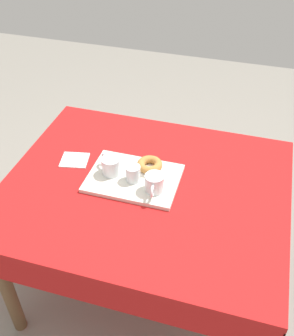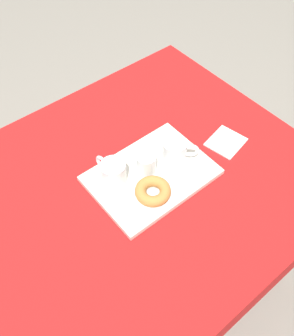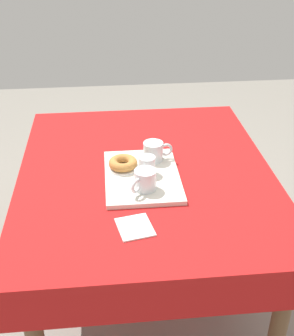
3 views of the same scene
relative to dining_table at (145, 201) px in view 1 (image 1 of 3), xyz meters
The scene contains 9 objects.
ground_plane 0.64m from the dining_table, ahead, with size 6.00×6.00×0.00m, color gray.
dining_table is the anchor object (origin of this frame).
serving_tray 0.12m from the dining_table, 19.05° to the right, with size 0.41×0.30×0.02m, color silver.
tea_mug_left 0.23m from the dining_table, ahead, with size 0.11×0.10×0.08m.
tea_mug_right 0.17m from the dining_table, 143.65° to the left, with size 0.08×0.13×0.08m.
water_glass_near 0.16m from the dining_table, ahead, with size 0.07×0.07×0.08m.
donut_plate_left 0.15m from the dining_table, 86.61° to the right, with size 0.13×0.13×0.01m, color white.
sugar_donut_left 0.17m from the dining_table, 86.61° to the right, with size 0.12×0.12×0.04m, color #BC7F3D.
paper_napkin 0.39m from the dining_table, 11.08° to the right, with size 0.13×0.11×0.01m, color white.
Camera 1 is at (-0.39, 1.28, 1.94)m, focal length 43.10 mm.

